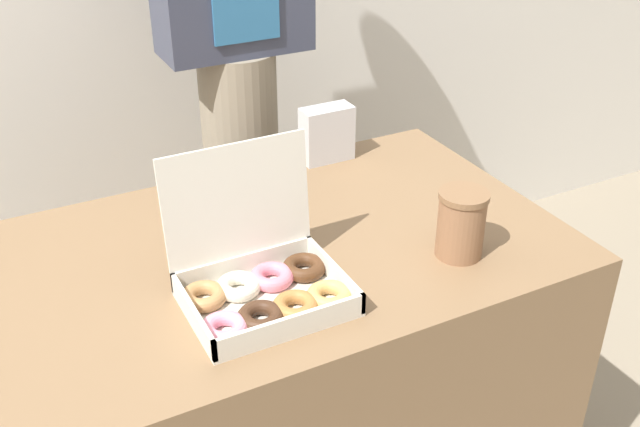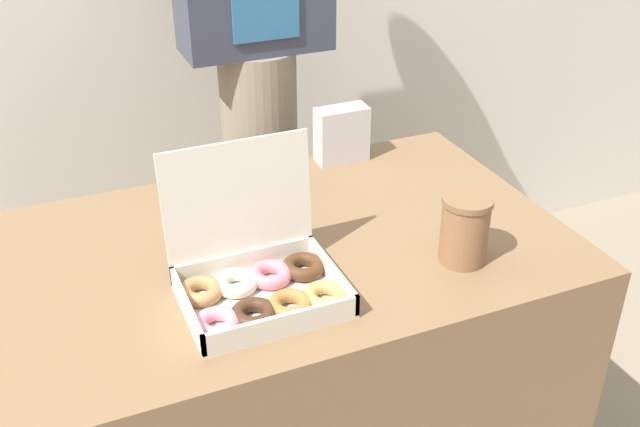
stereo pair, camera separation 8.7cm
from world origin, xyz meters
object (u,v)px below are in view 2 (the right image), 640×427
at_px(donut_box, 259,280).
at_px(coffee_cup, 465,229).
at_px(person_customer, 255,33).
at_px(napkin_holder, 342,134).

relative_size(donut_box, coffee_cup, 2.20).
xyz_separation_m(donut_box, coffee_cup, (0.40, -0.04, 0.03)).
height_order(coffee_cup, person_customer, person_customer).
distance_m(coffee_cup, napkin_holder, 0.50).
bearing_deg(napkin_holder, donut_box, -128.97).
height_order(napkin_holder, person_customer, person_customer).
relative_size(coffee_cup, person_customer, 0.08).
xyz_separation_m(donut_box, napkin_holder, (0.37, 0.46, 0.03)).
bearing_deg(coffee_cup, napkin_holder, 93.52).
bearing_deg(napkin_holder, person_customer, 110.56).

